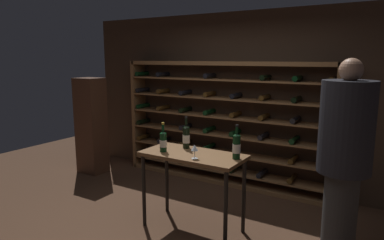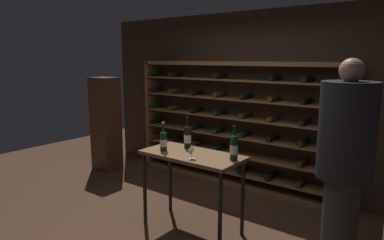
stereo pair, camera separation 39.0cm
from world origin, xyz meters
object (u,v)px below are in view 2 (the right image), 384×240
at_px(wine_rack, 232,124).
at_px(tasting_table, 192,163).
at_px(wine_bottle_green_slim, 234,147).
at_px(wine_glass_stemmed_right, 192,148).
at_px(display_cabinet, 106,124).
at_px(wine_bottle_red_label, 188,136).
at_px(wine_bottle_gold_foil, 164,140).
at_px(person_bystander_dark_jacket, 345,153).

height_order(wine_rack, tasting_table, wine_rack).
bearing_deg(wine_bottle_green_slim, wine_rack, 121.84).
height_order(wine_rack, wine_glass_stemmed_right, wine_rack).
distance_m(tasting_table, wine_bottle_green_slim, 0.56).
distance_m(display_cabinet, wine_bottle_red_label, 2.48).
relative_size(tasting_table, wine_bottle_gold_foil, 3.42).
bearing_deg(wine_glass_stemmed_right, wine_bottle_green_slim, 31.34).
bearing_deg(display_cabinet, wine_bottle_red_label, -16.03).
height_order(person_bystander_dark_jacket, wine_bottle_green_slim, person_bystander_dark_jacket).
xyz_separation_m(display_cabinet, wine_bottle_green_slim, (3.06, -0.78, 0.23)).
height_order(wine_rack, display_cabinet, wine_rack).
bearing_deg(display_cabinet, person_bystander_dark_jacket, -6.16).
distance_m(person_bystander_dark_jacket, wine_glass_stemmed_right, 1.50).
relative_size(person_bystander_dark_jacket, wine_bottle_red_label, 5.19).
bearing_deg(person_bystander_dark_jacket, wine_rack, 66.22).
distance_m(wine_rack, wine_bottle_green_slim, 1.77).
bearing_deg(display_cabinet, wine_glass_stemmed_right, -20.54).
bearing_deg(wine_rack, wine_bottle_green_slim, -58.16).
distance_m(display_cabinet, wine_bottle_green_slim, 3.17).
relative_size(wine_bottle_gold_foil, wine_bottle_green_slim, 0.92).
height_order(wine_bottle_green_slim, wine_glass_stemmed_right, wine_bottle_green_slim).
xyz_separation_m(person_bystander_dark_jacket, display_cabinet, (-4.07, 0.44, -0.26)).
bearing_deg(tasting_table, display_cabinet, 161.79).
relative_size(person_bystander_dark_jacket, display_cabinet, 1.20).
relative_size(wine_bottle_gold_foil, wine_bottle_red_label, 0.90).
xyz_separation_m(wine_rack, wine_bottle_red_label, (0.24, -1.41, 0.10)).
xyz_separation_m(person_bystander_dark_jacket, wine_bottle_green_slim, (-1.01, -0.34, -0.03)).
bearing_deg(display_cabinet, wine_bottle_green_slim, -14.22).
relative_size(tasting_table, wine_bottle_green_slim, 3.15).
relative_size(wine_bottle_gold_foil, wine_glass_stemmed_right, 2.23).
bearing_deg(wine_rack, wine_glass_stemmed_right, -72.24).
bearing_deg(wine_rack, person_bystander_dark_jacket, -30.96).
height_order(tasting_table, person_bystander_dark_jacket, person_bystander_dark_jacket).
height_order(wine_rack, wine_bottle_green_slim, wine_rack).
bearing_deg(person_bystander_dark_jacket, wine_bottle_green_slim, 115.61).
bearing_deg(wine_glass_stemmed_right, person_bystander_dark_jacket, 22.22).
bearing_deg(wine_bottle_red_label, person_bystander_dark_jacket, 8.09).
relative_size(tasting_table, display_cabinet, 0.71).
height_order(wine_rack, person_bystander_dark_jacket, person_bystander_dark_jacket).
bearing_deg(tasting_table, wine_bottle_red_label, 139.76).
relative_size(person_bystander_dark_jacket, wine_glass_stemmed_right, 12.86).
bearing_deg(tasting_table, wine_rack, 105.38).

